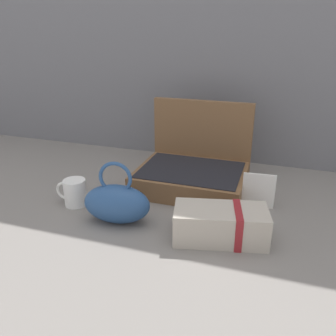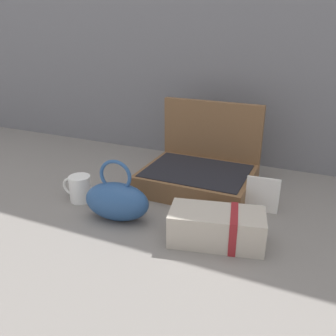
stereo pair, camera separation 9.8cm
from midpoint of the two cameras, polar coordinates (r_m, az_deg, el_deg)
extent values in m
plane|color=slate|center=(1.15, -2.83, -7.42)|extent=(6.00, 6.00, 0.00)
cube|color=brown|center=(1.30, 1.55, -1.94)|extent=(0.39, 0.30, 0.08)
cube|color=black|center=(1.28, 1.57, -0.34)|extent=(0.36, 0.27, 0.00)
cube|color=brown|center=(1.40, 3.50, 4.80)|extent=(0.39, 0.02, 0.30)
ellipsoid|color=#284C7F|center=(1.10, -10.84, -5.79)|extent=(0.22, 0.13, 0.12)
torus|color=#284C7F|center=(1.06, -11.17, -1.63)|extent=(0.10, 0.03, 0.10)
cube|color=#B2A899|center=(1.01, 5.70, -9.11)|extent=(0.28, 0.18, 0.10)
cube|color=maroon|center=(1.01, 8.33, -9.19)|extent=(0.05, 0.13, 0.10)
cylinder|color=white|center=(1.24, -17.01, -3.85)|extent=(0.07, 0.07, 0.09)
torus|color=white|center=(1.26, -18.57, -3.56)|extent=(0.06, 0.01, 0.06)
cube|color=white|center=(1.19, 12.16, -3.68)|extent=(0.11, 0.01, 0.12)
camera|label=1|loc=(0.05, -92.66, -1.08)|focal=37.68mm
camera|label=2|loc=(0.05, 87.34, 1.08)|focal=37.68mm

